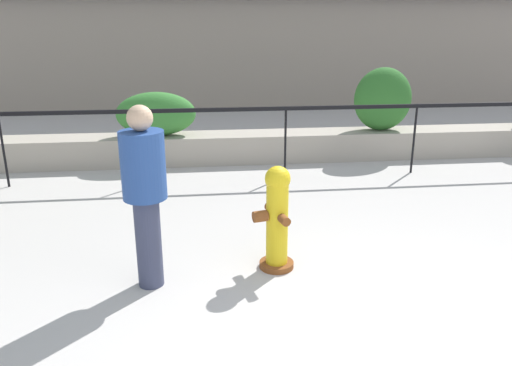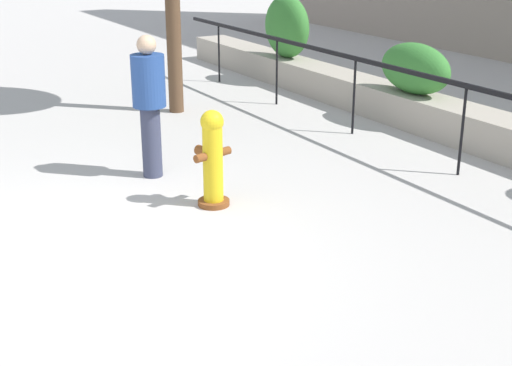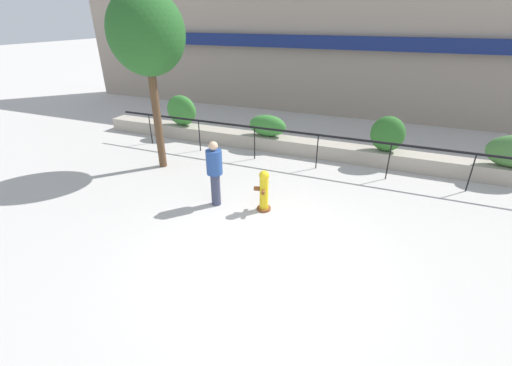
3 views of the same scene
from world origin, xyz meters
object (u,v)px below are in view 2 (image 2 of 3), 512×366
(hedge_bush_1, at_px, (415,68))
(pedestrian, at_px, (149,98))
(hedge_bush_0, at_px, (287,27))
(fire_hydrant, at_px, (212,158))

(hedge_bush_1, distance_m, pedestrian, 4.40)
(hedge_bush_0, distance_m, hedge_bush_1, 3.62)
(hedge_bush_0, distance_m, fire_hydrant, 6.61)
(fire_hydrant, bearing_deg, hedge_bush_0, 140.52)
(hedge_bush_1, bearing_deg, fire_hydrant, -70.72)
(hedge_bush_0, relative_size, hedge_bush_1, 0.92)
(fire_hydrant, relative_size, pedestrian, 0.62)
(hedge_bush_1, xyz_separation_m, fire_hydrant, (1.46, -4.19, -0.33))
(pedestrian, bearing_deg, hedge_bush_0, 131.15)
(hedge_bush_0, bearing_deg, fire_hydrant, -39.48)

